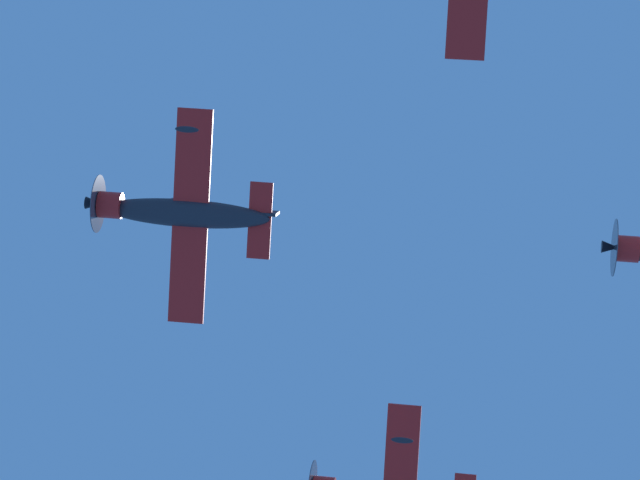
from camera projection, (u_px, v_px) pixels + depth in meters
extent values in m
ellipsoid|color=#232328|center=(186.00, 213.00, 63.26)|extent=(4.28, 7.20, 2.29)
cylinder|color=red|center=(111.00, 205.00, 63.59)|extent=(1.65, 1.57, 1.53)
cone|color=black|center=(94.00, 203.00, 63.66)|extent=(0.91, 1.01, 0.76)
cylinder|color=#3F3F47|center=(98.00, 204.00, 63.65)|extent=(2.75, 1.54, 3.09)
cube|color=red|center=(191.00, 216.00, 63.10)|extent=(8.83, 4.82, 2.84)
ellipsoid|color=#232328|center=(187.00, 129.00, 60.27)|extent=(0.69, 1.04, 0.45)
ellipsoid|color=#232328|center=(194.00, 296.00, 65.94)|extent=(0.69, 1.04, 0.45)
cube|color=red|center=(260.00, 221.00, 62.99)|extent=(3.35, 2.13, 1.12)
cube|color=#232328|center=(264.00, 213.00, 63.41)|extent=(0.85, 1.41, 1.34)
ellipsoid|color=#1E232D|center=(181.00, 206.00, 63.65)|extent=(1.50, 1.92, 1.09)
ellipsoid|color=#232328|center=(462.00, 36.00, 60.51)|extent=(0.71, 1.05, 0.44)
ellipsoid|color=#232328|center=(402.00, 440.00, 65.08)|extent=(0.72, 1.04, 0.50)
cylinder|color=red|center=(627.00, 249.00, 63.83)|extent=(1.65, 1.55, 1.51)
cone|color=black|center=(610.00, 247.00, 63.88)|extent=(0.90, 1.01, 0.75)
cylinder|color=#3F3F47|center=(614.00, 248.00, 63.87)|extent=(2.75, 1.49, 3.08)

